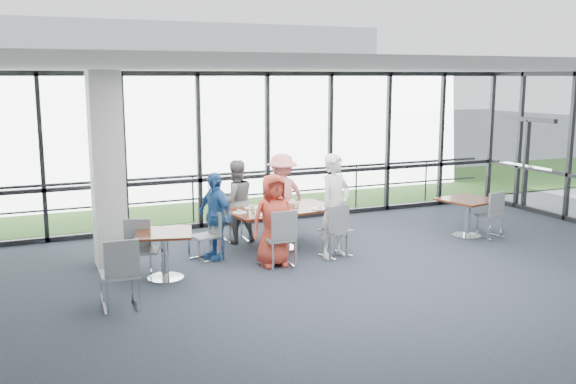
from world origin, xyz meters
name	(u,v)px	position (x,y,z in m)	size (l,w,h in m)	color
floor	(394,291)	(0.00, 0.00, -0.01)	(12.00, 10.00, 0.02)	#1E2330
ceiling	(401,69)	(0.00, 0.00, 3.20)	(12.00, 10.00, 0.04)	silver
curtain_wall_back	(267,148)	(0.00, 5.00, 1.60)	(12.00, 0.10, 3.20)	white
exit_door	(526,165)	(6.00, 3.75, 1.05)	(0.12, 1.60, 2.10)	black
structural_column	(107,170)	(-3.60, 3.00, 1.60)	(0.50, 0.50, 3.20)	silver
apron	(203,186)	(0.00, 10.00, -0.02)	(80.00, 70.00, 0.02)	slate
grass_strip	(225,197)	(0.00, 8.00, 0.01)	(80.00, 5.00, 0.01)	#345221
hangar_main	(165,78)	(4.00, 32.00, 3.00)	(24.00, 10.00, 6.00)	silver
guard_rail	(258,194)	(0.00, 5.60, 0.50)	(0.06, 0.06, 12.00)	#2D2D33
main_table	(281,215)	(-0.61, 2.80, 0.63)	(2.08, 1.30, 0.75)	#3C0E0A
side_table_left	(164,240)	(-2.95, 1.88, 0.63)	(1.02, 1.02, 0.75)	#3C0E0A
side_table_right	(468,204)	(3.07, 2.18, 0.65)	(1.12, 1.12, 0.75)	#3C0E0A
diner_near_left	(274,220)	(-1.14, 1.88, 0.77)	(0.75, 0.49, 1.54)	#C33B2A
diner_near_right	(335,206)	(0.03, 1.96, 0.90)	(0.66, 0.48, 1.80)	white
diner_far_left	(236,201)	(-1.21, 3.60, 0.78)	(0.76, 0.47, 1.56)	slate
diner_far_right	(282,195)	(-0.20, 3.75, 0.81)	(1.04, 0.54, 1.61)	pink
diner_end	(215,216)	(-1.90, 2.67, 0.75)	(0.88, 0.48, 1.50)	#285C9E
chair_main_nl	(279,238)	(-1.08, 1.81, 0.47)	(0.46, 0.46, 0.94)	slate
chair_main_nr	(336,231)	(0.05, 1.96, 0.46)	(0.45, 0.45, 0.92)	slate
chair_main_fl	(236,218)	(-1.19, 3.66, 0.44)	(0.43, 0.43, 0.88)	slate
chair_main_fr	(281,211)	(-0.21, 3.76, 0.49)	(0.48, 0.48, 0.98)	slate
chair_main_end	(204,236)	(-2.10, 2.66, 0.41)	(0.40, 0.40, 0.83)	slate
chair_spare_la	(119,274)	(-3.81, 0.84, 0.49)	(0.48, 0.48, 0.97)	slate
chair_spare_lb	(144,251)	(-3.24, 2.04, 0.44)	(0.43, 0.43, 0.89)	slate
chair_spare_r	(490,215)	(3.42, 1.94, 0.45)	(0.44, 0.44, 0.90)	slate
plate_nl	(266,215)	(-1.08, 2.36, 0.76)	(0.27, 0.27, 0.01)	white
plate_nr	(320,208)	(0.00, 2.48, 0.76)	(0.28, 0.28, 0.01)	white
plate_fl	(251,208)	(-1.10, 3.04, 0.76)	(0.26, 0.26, 0.01)	white
plate_fr	(293,202)	(-0.20, 3.21, 0.76)	(0.24, 0.24, 0.01)	white
plate_end	(240,213)	(-1.43, 2.73, 0.76)	(0.25, 0.25, 0.01)	white
tumbler_a	(274,208)	(-0.88, 2.51, 0.83)	(0.08, 0.08, 0.15)	white
tumbler_b	(297,205)	(-0.36, 2.69, 0.82)	(0.07, 0.07, 0.13)	white
tumbler_c	(279,201)	(-0.55, 3.08, 0.83)	(0.08, 0.08, 0.15)	white
tumbler_d	(253,210)	(-1.24, 2.57, 0.82)	(0.07, 0.07, 0.14)	white
menu_a	(287,214)	(-0.71, 2.31, 0.75)	(0.32, 0.22, 0.00)	beige
menu_b	(328,207)	(0.21, 2.54, 0.75)	(0.32, 0.23, 0.00)	beige
menu_c	(278,203)	(-0.50, 3.26, 0.75)	(0.28, 0.20, 0.00)	beige
condiment_caddy	(285,207)	(-0.52, 2.83, 0.77)	(0.10, 0.07, 0.04)	black
ketchup_bottle	(284,203)	(-0.55, 2.81, 0.84)	(0.06, 0.06, 0.18)	maroon
green_bottle	(285,202)	(-0.53, 2.85, 0.85)	(0.05, 0.05, 0.20)	#187B2B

